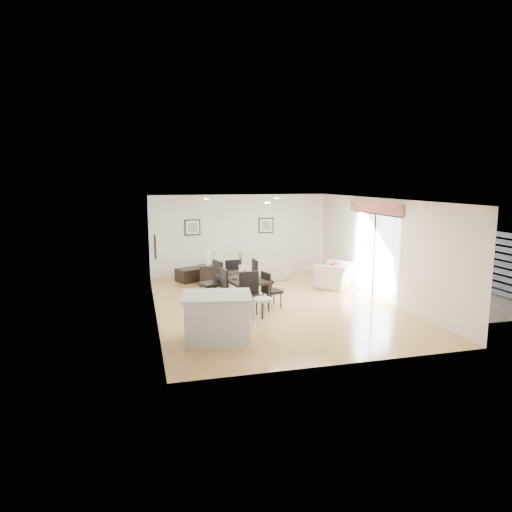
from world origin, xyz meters
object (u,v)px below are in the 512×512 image
object	(u,v)px
armchair	(336,275)
side_table	(208,275)
bar_stool	(263,304)
dining_chair_foot	(232,275)
dining_chair_efar	(259,277)
kitchen_island	(217,317)
dining_chair_wnear	(220,288)
dining_table	(241,280)
dining_chair_enear	(269,288)
dining_chair_wfar	(214,279)
coffee_table	(194,274)
dining_chair_head	(251,292)
sofa	(254,271)

from	to	relation	value
armchair	side_table	bearing A→B (deg)	-63.12
bar_stool	dining_chair_foot	bearing A→B (deg)	88.19
dining_chair_efar	kitchen_island	bearing A→B (deg)	151.79
side_table	bar_stool	size ratio (longest dim) A/B	0.78
dining_chair_wnear	dining_chair_efar	xyz separation A→B (m)	(1.22, 0.87, 0.02)
dining_table	dining_chair_foot	distance (m)	1.09
side_table	kitchen_island	bearing A→B (deg)	-96.58
dining_chair_enear	dining_chair_efar	xyz separation A→B (m)	(-0.02, 0.90, 0.09)
dining_chair_wfar	coffee_table	distance (m)	2.73
armchair	dining_chair_foot	world-z (taller)	dining_chair_foot
side_table	kitchen_island	distance (m)	4.94
dining_chair_enear	dining_chair_foot	distance (m)	1.67
dining_table	dining_chair_head	world-z (taller)	dining_chair_head
dining_table	dining_chair_efar	size ratio (longest dim) A/B	1.74
dining_chair_wnear	coffee_table	bearing A→B (deg)	177.57
sofa	dining_chair_efar	size ratio (longest dim) A/B	1.99
sofa	side_table	size ratio (longest dim) A/B	3.45
sofa	dining_chair_efar	distance (m)	2.21
dining_table	bar_stool	world-z (taller)	bar_stool
dining_chair_head	dining_chair_foot	size ratio (longest dim) A/B	1.05
dining_chair_wnear	dining_chair_wfar	world-z (taller)	dining_chair_wfar
dining_chair_head	side_table	bearing A→B (deg)	91.88
coffee_table	kitchen_island	size ratio (longest dim) A/B	0.69
dining_table	dining_chair_enear	world-z (taller)	dining_chair_enear
dining_table	dining_chair_wfar	size ratio (longest dim) A/B	1.74
sofa	coffee_table	world-z (taller)	sofa
dining_chair_wfar	dining_chair_head	xyz separation A→B (m)	(0.61, -1.55, -0.01)
dining_chair_enear	dining_chair_efar	bearing A→B (deg)	-13.68
dining_chair_wfar	dining_chair_foot	world-z (taller)	dining_chair_wfar
dining_chair_head	coffee_table	xyz separation A→B (m)	(-0.82, 4.24, -0.39)
side_table	dining_table	bearing A→B (deg)	-78.85
dining_chair_head	side_table	xyz separation A→B (m)	(-0.47, 3.51, -0.28)
dining_chair_foot	dining_chair_enear	bearing A→B (deg)	108.14
dining_chair_wfar	kitchen_island	distance (m)	2.98
dining_chair_head	bar_stool	distance (m)	1.40
sofa	dining_chair_head	xyz separation A→B (m)	(-1.02, -3.68, 0.28)
sofa	dining_chair_head	world-z (taller)	dining_chair_head
dining_chair_efar	side_table	bearing A→B (deg)	30.07
dining_table	dining_chair_head	bearing A→B (deg)	-101.03
dining_chair_wfar	kitchen_island	bearing A→B (deg)	-26.20
dining_chair_enear	coffee_table	bearing A→B (deg)	7.10
dining_chair_enear	side_table	size ratio (longest dim) A/B	1.47
armchair	dining_table	distance (m)	3.40
sofa	bar_stool	size ratio (longest dim) A/B	2.67
dining_table	dining_chair_efar	xyz separation A→B (m)	(0.61, 0.44, -0.05)
armchair	dining_chair_wnear	bearing A→B (deg)	-21.28
dining_chair_foot	dining_chair_wfar	bearing A→B (deg)	41.12
dining_chair_wnear	dining_chair_enear	bearing A→B (deg)	82.86
dining_chair_foot	side_table	xyz separation A→B (m)	(-0.48, 1.34, -0.25)
bar_stool	dining_table	bearing A→B (deg)	87.53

